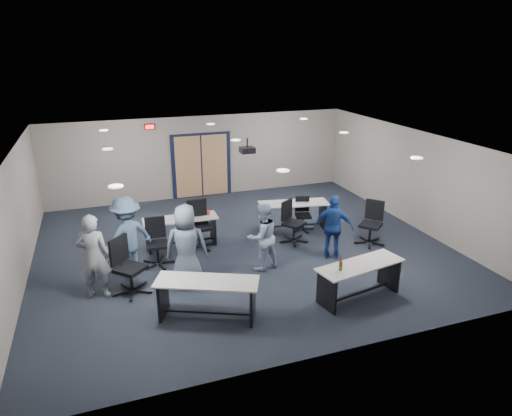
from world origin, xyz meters
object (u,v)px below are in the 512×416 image
object	(u,v)px
chair_back_c	(294,222)
chair_loose_right	(371,223)
table_back_right	(293,211)
person_lightblue	(262,237)
chair_back_d	(303,214)
person_back	(127,237)
chair_back_b	(200,225)
person_navy	(333,227)
chair_back_a	(157,243)
person_gray	(94,256)
table_front_left	(207,293)
chair_loose_left	(130,267)
person_plaid	(186,247)
table_back_left	(181,227)
table_front_right	(359,275)

from	to	relation	value
chair_back_c	chair_loose_right	size ratio (longest dim) A/B	0.98
table_back_right	person_lightblue	distance (m)	2.56
chair_back_d	person_back	distance (m)	4.88
chair_back_b	person_navy	distance (m)	3.32
chair_back_b	chair_back_c	distance (m)	2.43
chair_back_a	person_gray	world-z (taller)	person_gray
chair_back_d	chair_loose_right	bearing A→B (deg)	-33.47
chair_back_a	chair_back_d	distance (m)	4.17
chair_loose_right	chair_back_b	bearing A→B (deg)	-146.43
table_front_left	chair_back_d	world-z (taller)	chair_back_d
chair_loose_left	table_back_right	bearing A→B (deg)	-19.88
person_back	person_plaid	bearing A→B (deg)	115.67
chair_back_c	person_plaid	distance (m)	3.37
table_back_left	table_back_right	bearing A→B (deg)	2.74
chair_back_a	person_lightblue	size ratio (longest dim) A/B	0.71
chair_back_b	chair_back_c	xyz separation A→B (m)	(2.38, -0.49, -0.05)
table_front_left	table_back_right	size ratio (longest dim) A/B	1.01
chair_back_a	chair_back_c	bearing A→B (deg)	6.16
table_back_left	chair_back_a	xyz separation A→B (m)	(-0.73, -0.89, 0.04)
chair_back_b	person_back	bearing A→B (deg)	-152.96
chair_loose_right	person_gray	distance (m)	6.72
chair_back_c	chair_loose_left	bearing A→B (deg)	161.78
chair_loose_left	person_gray	distance (m)	0.73
chair_back_a	person_back	size ratio (longest dim) A/B	0.61
table_back_left	chair_loose_left	size ratio (longest dim) A/B	1.55
table_front_right	person_lightblue	bearing A→B (deg)	116.17
table_front_right	chair_back_c	world-z (taller)	chair_back_c
chair_back_b	person_navy	world-z (taller)	person_navy
person_lightblue	person_plaid	bearing A→B (deg)	-6.35
person_lightblue	person_navy	size ratio (longest dim) A/B	1.00
person_lightblue	person_navy	bearing A→B (deg)	165.07
person_lightblue	person_back	world-z (taller)	person_back
chair_loose_left	person_back	xyz separation A→B (m)	(0.04, 0.83, 0.31)
table_front_right	chair_back_d	bearing A→B (deg)	72.28
chair_back_c	person_navy	world-z (taller)	person_navy
chair_back_c	person_plaid	world-z (taller)	person_plaid
table_front_left	table_back_left	bearing A→B (deg)	111.98
person_plaid	chair_loose_left	bearing A→B (deg)	10.21
chair_back_c	chair_back_d	bearing A→B (deg)	14.20
table_front_right	chair_loose_right	xyz separation A→B (m)	(1.70, 2.23, 0.04)
chair_back_c	chair_loose_left	distance (m)	4.41
table_back_left	chair_back_b	world-z (taller)	chair_back_b
chair_loose_right	chair_back_c	bearing A→B (deg)	-152.74
chair_back_a	chair_back_b	xyz separation A→B (m)	(1.15, 0.64, 0.04)
table_back_left	person_gray	size ratio (longest dim) A/B	1.04
person_navy	table_front_right	bearing A→B (deg)	108.65
table_back_right	chair_back_b	distance (m)	2.74
chair_back_d	person_back	world-z (taller)	person_back
chair_back_a	person_lightblue	bearing A→B (deg)	-19.87
table_back_left	person_navy	world-z (taller)	person_navy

